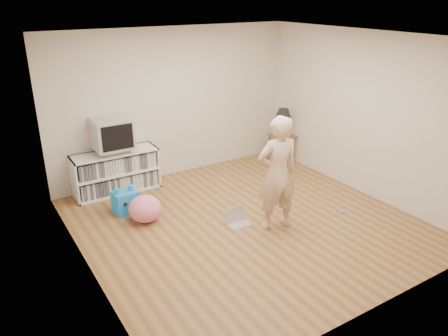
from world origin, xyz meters
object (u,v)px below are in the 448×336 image
table_lamp (283,115)px  person (277,174)px  side_table (282,141)px  dvd_deck (114,150)px  plush_pink (145,209)px  media_unit (116,172)px  plush_blue (126,201)px  laptop (237,220)px  crt_tv (112,133)px

table_lamp → person: 2.62m
side_table → person: size_ratio=0.34×
dvd_deck → plush_pink: dvd_deck is taller
media_unit → person: size_ratio=0.85×
side_table → plush_blue: bearing=-173.0°
person → laptop: (-0.40, 0.36, -0.76)m
laptop → plush_pink: size_ratio=0.68×
person → laptop: size_ratio=5.09×
crt_tv → laptop: crt_tv is taller
dvd_deck → plush_blue: (-0.14, -0.78, -0.56)m
crt_tv → person: person is taller
media_unit → side_table: 3.23m
table_lamp → plush_blue: bearing=-173.0°
crt_tv → table_lamp: 3.23m
table_lamp → plush_pink: size_ratio=1.09×
dvd_deck → laptop: dvd_deck is taller
person → plush_blue: size_ratio=4.01×
media_unit → side_table: bearing=-6.9°
media_unit → laptop: 2.30m
plush_pink → plush_blue: bearing=107.9°
plush_blue → laptop: bearing=-48.4°
person → media_unit: bearing=-47.2°
media_unit → laptop: media_unit is taller
table_lamp → laptop: table_lamp is taller
crt_tv → laptop: bearing=-61.2°
plush_pink → media_unit: bearing=90.0°
laptop → plush_blue: size_ratio=0.79×
table_lamp → person: person is taller
media_unit → dvd_deck: (0.00, -0.02, 0.39)m
side_table → laptop: (-2.11, -1.62, -0.36)m
side_table → plush_blue: 3.38m
person → side_table: bearing=-120.4°
table_lamp → laptop: bearing=-142.6°
dvd_deck → side_table: size_ratio=0.82×
table_lamp → plush_pink: table_lamp is taller
dvd_deck → plush_blue: 0.97m
media_unit → laptop: bearing=-61.4°
side_table → table_lamp: (0.00, 0.00, 0.53)m
media_unit → table_lamp: size_ratio=2.72×
crt_tv → media_unit: bearing=90.0°
table_lamp → person: bearing=-130.9°
side_table → person: person is taller
side_table → table_lamp: size_ratio=1.07×
table_lamp → person: (-1.71, -1.98, -0.12)m
dvd_deck → person: size_ratio=0.27×
crt_tv → dvd_deck: bearing=90.0°
dvd_deck → laptop: (1.09, -1.99, -0.67)m
dvd_deck → table_lamp: size_ratio=0.87×
person → plush_pink: person is taller
table_lamp → plush_blue: size_ratio=1.26×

